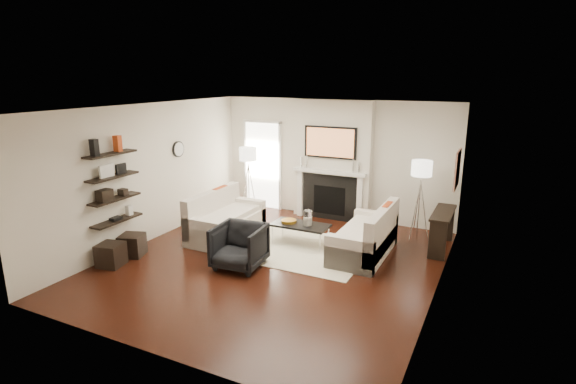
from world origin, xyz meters
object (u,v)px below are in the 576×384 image
at_px(lamp_right_shade, 422,168).
at_px(coffee_table, 300,225).
at_px(lamp_left_shade, 248,154).
at_px(loveseat_left_base, 227,227).
at_px(loveseat_right_base, 363,244).
at_px(ottoman_near, 132,245).
at_px(armchair, 239,244).

bearing_deg(lamp_right_shade, coffee_table, -145.39).
relative_size(coffee_table, lamp_left_shade, 2.75).
bearing_deg(loveseat_left_base, loveseat_right_base, 6.04).
bearing_deg(ottoman_near, loveseat_right_base, 26.62).
xyz_separation_m(lamp_left_shade, ottoman_near, (-0.62, -3.13, -1.25)).
bearing_deg(lamp_left_shade, coffee_table, -33.61).
distance_m(loveseat_left_base, lamp_left_shade, 2.00).
xyz_separation_m(loveseat_right_base, lamp_left_shade, (-3.17, 1.23, 1.24)).
bearing_deg(lamp_right_shade, ottoman_near, -144.57).
height_order(loveseat_left_base, loveseat_right_base, same).
relative_size(loveseat_right_base, ottoman_near, 4.50).
bearing_deg(loveseat_left_base, lamp_left_shade, 103.86).
bearing_deg(ottoman_near, armchair, 12.09).
bearing_deg(loveseat_right_base, lamp_right_shade, 61.03).
xyz_separation_m(coffee_table, lamp_left_shade, (-1.92, 1.28, 1.05)).
relative_size(armchair, lamp_left_shade, 2.06).
bearing_deg(ottoman_near, loveseat_left_base, 58.16).
xyz_separation_m(armchair, lamp_left_shade, (-1.42, 2.69, 1.04)).
distance_m(coffee_table, lamp_left_shade, 2.54).
height_order(loveseat_right_base, coffee_table, same).
bearing_deg(coffee_table, lamp_left_shade, 146.39).
bearing_deg(ottoman_near, coffee_table, 36.06).
bearing_deg(lamp_right_shade, loveseat_right_base, -118.97).
bearing_deg(loveseat_right_base, loveseat_left_base, -173.96).
distance_m(armchair, ottoman_near, 2.09).
bearing_deg(ottoman_near, lamp_left_shade, 78.79).
relative_size(armchair, ottoman_near, 2.06).
bearing_deg(coffee_table, lamp_right_shade, 34.61).
height_order(lamp_right_shade, ottoman_near, lamp_right_shade).
bearing_deg(armchair, coffee_table, 65.15).
xyz_separation_m(loveseat_right_base, coffee_table, (-1.25, -0.05, 0.19)).
height_order(coffee_table, lamp_left_shade, lamp_left_shade).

